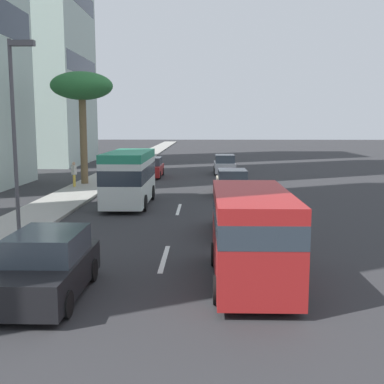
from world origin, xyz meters
name	(u,v)px	position (x,y,z in m)	size (l,w,h in m)	color
ground_plane	(186,185)	(31.50, 0.00, 0.00)	(198.00, 198.00, 0.00)	#2D2D30
sidewalk_right	(93,184)	(31.50, 6.66, 0.07)	(162.00, 2.84, 0.15)	#9E9B93
lane_stripe_mid	(164,258)	(12.62, 0.00, 0.01)	(3.20, 0.16, 0.01)	silver
lane_stripe_far	(179,209)	(21.77, 0.00, 0.01)	(3.20, 0.16, 0.01)	silver
car_lead	(232,182)	(27.28, -3.07, 0.74)	(4.31, 1.95, 1.56)	beige
car_second	(47,267)	(9.09, 2.69, 0.78)	(4.14, 1.89, 1.66)	black
car_third	(151,168)	(36.85, 3.06, 0.77)	(4.54, 1.83, 1.63)	#A51E1E
car_fourth	(225,165)	(39.46, -3.12, 0.80)	(4.11, 1.86, 1.70)	silver
van_fifth	(252,231)	(10.30, -2.60, 1.46)	(5.40, 2.16, 2.56)	#A51E1E
car_sixth	(237,215)	(16.41, -2.65, 0.74)	(4.04, 1.85, 1.55)	#A51E1E
minibus_seventh	(129,176)	(23.03, 2.72, 1.60)	(6.35, 2.27, 2.91)	silver
pedestrian_near_lamp	(74,173)	(29.52, 7.50, 1.07)	(0.38, 0.32, 1.68)	gold
palm_tree	(82,88)	(31.27, 7.23, 6.84)	(4.30, 4.30, 7.81)	brown
street_lamp	(16,119)	(14.83, 5.53, 4.57)	(0.24, 0.97, 7.22)	#4C4C51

